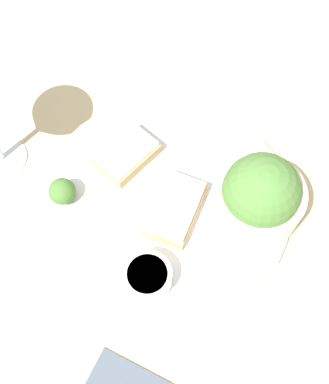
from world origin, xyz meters
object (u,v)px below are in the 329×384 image
cheese_toast_near (173,210)px  cheese_toast_far (127,154)px  salad_bowl (259,196)px  sauce_ramekin (148,276)px

cheese_toast_near → cheese_toast_far: 0.10m
salad_bowl → cheese_toast_far: 0.18m
salad_bowl → cheese_toast_near: bearing=148.1°
cheese_toast_near → cheese_toast_far: same height
sauce_ramekin → cheese_toast_near: (0.07, 0.05, -0.00)m
sauce_ramekin → cheese_toast_near: 0.09m
salad_bowl → cheese_toast_far: bearing=120.4°
sauce_ramekin → cheese_toast_near: size_ratio=0.55×
salad_bowl → sauce_ramekin: size_ratio=1.91×
salad_bowl → cheese_toast_far: size_ratio=1.27×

